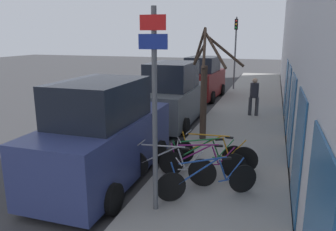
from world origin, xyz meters
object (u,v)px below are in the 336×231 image
object	(u,v)px
bicycle_1	(168,166)
traffic_light	(236,44)
pedestrian_near	(254,94)
parked_car_0	(104,137)
bicycle_3	(203,156)
parked_car_1	(173,97)
bicycle_2	(202,162)
signpost	(155,105)
street_tree	(205,87)
parked_car_2	(203,79)
bicycle_0	(208,180)
bicycle_4	(213,153)

from	to	relation	value
bicycle_1	traffic_light	distance (m)	14.66
pedestrian_near	parked_car_0	bearing A→B (deg)	-117.62
bicycle_3	parked_car_0	world-z (taller)	parked_car_0
bicycle_1	parked_car_1	xyz separation A→B (m)	(-1.59, 5.64, 0.58)
bicycle_2	parked_car_1	distance (m)	5.63
pedestrian_near	traffic_light	distance (m)	7.46
signpost	street_tree	world-z (taller)	signpost
parked_car_2	traffic_light	size ratio (longest dim) A/B	0.96
bicycle_1	bicycle_3	size ratio (longest dim) A/B	1.17
bicycle_1	traffic_light	xyz separation A→B (m)	(-0.20, 14.44, 2.49)
signpost	traffic_light	distance (m)	15.75
pedestrian_near	bicycle_2	bearing A→B (deg)	-101.83
bicycle_3	traffic_light	size ratio (longest dim) A/B	0.44
parked_car_0	parked_car_1	size ratio (longest dim) A/B	0.98
parked_car_0	parked_car_1	distance (m)	5.75
bicycle_2	bicycle_3	bearing A→B (deg)	-4.07
street_tree	pedestrian_near	bearing A→B (deg)	71.03
bicycle_2	traffic_light	xyz separation A→B (m)	(-0.91, 13.90, 2.52)
parked_car_1	parked_car_2	world-z (taller)	parked_car_1
signpost	bicycle_2	bearing A→B (deg)	73.13
bicycle_0	parked_car_2	size ratio (longest dim) A/B	0.45
parked_car_1	pedestrian_near	distance (m)	3.57
bicycle_3	parked_car_2	world-z (taller)	parked_car_2
bicycle_0	pedestrian_near	size ratio (longest dim) A/B	1.20
bicycle_1	bicycle_3	bearing A→B (deg)	-33.00
bicycle_0	bicycle_3	size ratio (longest dim) A/B	0.98
signpost	pedestrian_near	size ratio (longest dim) A/B	2.39
bicycle_4	pedestrian_near	bearing A→B (deg)	-2.23
signpost	traffic_light	world-z (taller)	traffic_light
bicycle_0	traffic_light	bearing A→B (deg)	-27.16
bicycle_3	traffic_light	bearing A→B (deg)	-21.72
signpost	parked_car_0	world-z (taller)	signpost
street_tree	traffic_light	bearing A→B (deg)	91.77
pedestrian_near	parked_car_1	bearing A→B (deg)	-155.22
bicycle_0	street_tree	world-z (taller)	street_tree
street_tree	bicycle_2	bearing A→B (deg)	-79.08
parked_car_0	parked_car_2	bearing A→B (deg)	89.87
signpost	bicycle_1	distance (m)	2.17
bicycle_2	parked_car_2	xyz separation A→B (m)	(-2.31, 10.94, 0.57)
bicycle_1	bicycle_0	bearing A→B (deg)	-113.58
bicycle_0	bicycle_2	world-z (taller)	bicycle_0
bicycle_0	bicycle_3	bearing A→B (deg)	-16.45
parked_car_0	parked_car_2	xyz separation A→B (m)	(-0.01, 11.59, -0.06)
signpost	bicycle_0	size ratio (longest dim) A/B	2.00
parked_car_0	street_tree	size ratio (longest dim) A/B	1.28
parked_car_0	traffic_light	bearing A→B (deg)	84.35
parked_car_0	street_tree	bearing A→B (deg)	64.27
parked_car_1	parked_car_2	size ratio (longest dim) A/B	1.10
bicycle_4	street_tree	xyz separation A→B (m)	(-0.71, 2.32, 1.37)
bicycle_1	traffic_light	world-z (taller)	traffic_light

